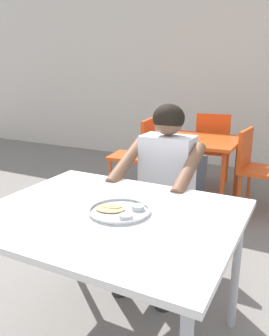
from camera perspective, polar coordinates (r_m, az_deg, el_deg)
The scene contains 9 objects.
back_wall at distance 5.10m, azimuth 18.49°, elevation 18.91°, with size 12.00×0.12×3.40m, color silver.
table_foreground at distance 1.65m, azimuth -4.11°, elevation -9.41°, with size 1.17×0.95×0.74m.
thali_tray at distance 1.61m, azimuth -2.45°, elevation -7.00°, with size 0.29×0.29×0.03m.
chair_foreground at distance 2.50m, azimuth 6.35°, elevation -5.50°, with size 0.42×0.44×0.80m.
diner_foreground at distance 2.23m, azimuth 4.53°, elevation -1.89°, with size 0.49×0.55×1.17m.
table_background_red at distance 3.58m, azimuth 9.39°, elevation 3.59°, with size 0.94×0.76×0.70m.
chair_red_left at distance 3.80m, azimuth 0.52°, elevation 2.70°, with size 0.48×0.44×0.86m.
chair_red_right at distance 3.54m, azimuth 19.24°, elevation 0.54°, with size 0.43×0.45×0.82m.
chair_red_far at distance 4.15m, azimuth 12.82°, elevation 3.64°, with size 0.45×0.49×0.90m.
Camera 1 is at (0.86, -1.22, 1.38)m, focal length 37.01 mm.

